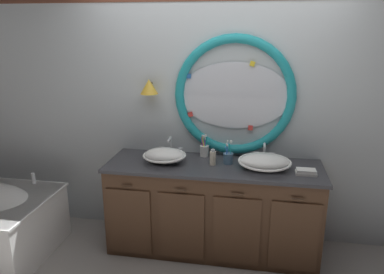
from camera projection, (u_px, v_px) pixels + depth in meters
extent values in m
plane|color=gray|center=(207.00, 262.00, 3.33)|extent=(14.00, 14.00, 0.00)
cube|color=silver|center=(217.00, 109.00, 3.52)|extent=(6.40, 0.08, 2.60)
ellipsoid|color=silver|center=(234.00, 96.00, 3.40)|extent=(1.04, 0.02, 0.63)
torus|color=teal|center=(234.00, 96.00, 3.39)|extent=(1.13, 0.09, 1.13)
cube|color=yellow|center=(292.00, 96.00, 3.29)|extent=(0.04, 0.01, 0.04)
cube|color=yellow|center=(252.00, 64.00, 3.27)|extent=(0.05, 0.01, 0.05)
cube|color=#2866B7|center=(189.00, 76.00, 3.40)|extent=(0.05, 0.01, 0.05)
cube|color=red|center=(190.00, 114.00, 3.51)|extent=(0.05, 0.01, 0.05)
cube|color=red|center=(250.00, 128.00, 3.44)|extent=(0.05, 0.01, 0.05)
cylinder|color=#4C3823|center=(150.00, 84.00, 3.47)|extent=(0.02, 0.09, 0.02)
cone|color=gold|center=(149.00, 87.00, 3.43)|extent=(0.17, 0.17, 0.14)
cube|color=brown|center=(213.00, 208.00, 3.44)|extent=(1.92, 0.60, 0.83)
cube|color=#38383D|center=(214.00, 166.00, 3.32)|extent=(1.96, 0.64, 0.03)
cube|color=#38383D|center=(217.00, 163.00, 3.62)|extent=(1.92, 0.02, 0.11)
cube|color=brown|center=(129.00, 222.00, 3.28)|extent=(0.40, 0.02, 0.63)
cylinder|color=#422D1E|center=(127.00, 186.00, 3.17)|extent=(0.10, 0.01, 0.01)
cube|color=brown|center=(181.00, 227.00, 3.20)|extent=(0.40, 0.02, 0.63)
cylinder|color=#422D1E|center=(181.00, 190.00, 3.09)|extent=(0.10, 0.01, 0.01)
cube|color=brown|center=(236.00, 232.00, 3.12)|extent=(0.40, 0.02, 0.63)
cylinder|color=#422D1E|center=(238.00, 195.00, 3.01)|extent=(0.10, 0.01, 0.01)
cube|color=brown|center=(294.00, 237.00, 3.04)|extent=(0.40, 0.02, 0.63)
cylinder|color=#422D1E|center=(298.00, 199.00, 2.93)|extent=(0.10, 0.01, 0.01)
cylinder|color=silver|center=(33.00, 178.00, 3.63)|extent=(0.04, 0.04, 0.11)
ellipsoid|color=white|center=(164.00, 156.00, 3.34)|extent=(0.38, 0.27, 0.14)
torus|color=white|center=(164.00, 155.00, 3.34)|extent=(0.40, 0.40, 0.02)
cylinder|color=silver|center=(164.00, 155.00, 3.34)|extent=(0.03, 0.03, 0.01)
ellipsoid|color=white|center=(264.00, 162.00, 3.20)|extent=(0.45, 0.29, 0.13)
torus|color=white|center=(265.00, 162.00, 3.19)|extent=(0.47, 0.47, 0.02)
cylinder|color=silver|center=(265.00, 162.00, 3.19)|extent=(0.03, 0.03, 0.01)
cylinder|color=silver|center=(171.00, 153.00, 3.60)|extent=(0.05, 0.05, 0.02)
cylinder|color=silver|center=(171.00, 145.00, 3.58)|extent=(0.02, 0.02, 0.14)
sphere|color=silver|center=(171.00, 138.00, 3.56)|extent=(0.03, 0.03, 0.03)
cylinder|color=silver|center=(169.00, 140.00, 3.50)|extent=(0.02, 0.12, 0.02)
cylinder|color=silver|center=(162.00, 150.00, 3.61)|extent=(0.04, 0.04, 0.06)
cylinder|color=silver|center=(180.00, 151.00, 3.58)|extent=(0.04, 0.04, 0.06)
cube|color=silver|center=(162.00, 147.00, 3.60)|extent=(0.05, 0.01, 0.01)
cube|color=silver|center=(180.00, 148.00, 3.57)|extent=(0.05, 0.01, 0.01)
cylinder|color=silver|center=(264.00, 158.00, 3.45)|extent=(0.05, 0.05, 0.02)
cylinder|color=silver|center=(264.00, 151.00, 3.43)|extent=(0.02, 0.02, 0.13)
sphere|color=silver|center=(265.00, 144.00, 3.41)|extent=(0.03, 0.03, 0.03)
cylinder|color=silver|center=(265.00, 146.00, 3.36)|extent=(0.02, 0.10, 0.02)
cylinder|color=silver|center=(256.00, 156.00, 3.46)|extent=(0.04, 0.04, 0.06)
cylinder|color=silver|center=(272.00, 156.00, 3.43)|extent=(0.04, 0.04, 0.06)
cube|color=silver|center=(256.00, 152.00, 3.45)|extent=(0.05, 0.01, 0.01)
cube|color=silver|center=(272.00, 153.00, 3.42)|extent=(0.05, 0.01, 0.01)
cylinder|color=white|center=(204.00, 151.00, 3.52)|extent=(0.08, 0.08, 0.10)
torus|color=white|center=(204.00, 146.00, 3.50)|extent=(0.09, 0.09, 0.01)
cylinder|color=#19ADB2|center=(206.00, 146.00, 3.50)|extent=(0.03, 0.03, 0.19)
cube|color=white|center=(206.00, 136.00, 3.47)|extent=(0.02, 0.02, 0.02)
cylinder|color=purple|center=(205.00, 147.00, 3.53)|extent=(0.01, 0.01, 0.15)
cube|color=white|center=(205.00, 138.00, 3.50)|extent=(0.02, 0.02, 0.02)
cylinder|color=purple|center=(203.00, 146.00, 3.51)|extent=(0.04, 0.02, 0.18)
cube|color=white|center=(203.00, 136.00, 3.48)|extent=(0.02, 0.02, 0.02)
cylinder|color=yellow|center=(204.00, 147.00, 3.49)|extent=(0.04, 0.03, 0.18)
cube|color=white|center=(204.00, 136.00, 3.46)|extent=(0.02, 0.02, 0.03)
cylinder|color=slate|center=(228.00, 159.00, 3.33)|extent=(0.09, 0.09, 0.09)
torus|color=slate|center=(228.00, 154.00, 3.32)|extent=(0.09, 0.09, 0.01)
cylinder|color=#19ADB2|center=(231.00, 153.00, 3.31)|extent=(0.04, 0.04, 0.18)
cube|color=white|center=(231.00, 142.00, 3.28)|extent=(0.02, 0.02, 0.03)
cylinder|color=blue|center=(227.00, 152.00, 3.34)|extent=(0.02, 0.02, 0.18)
cube|color=white|center=(227.00, 141.00, 3.31)|extent=(0.01, 0.02, 0.02)
cylinder|color=blue|center=(227.00, 154.00, 3.30)|extent=(0.04, 0.04, 0.16)
cube|color=white|center=(227.00, 145.00, 3.28)|extent=(0.02, 0.03, 0.03)
cylinder|color=#EFE5C6|center=(213.00, 158.00, 3.29)|extent=(0.06, 0.06, 0.13)
cylinder|color=silver|center=(213.00, 150.00, 3.27)|extent=(0.03, 0.03, 0.02)
cylinder|color=silver|center=(213.00, 150.00, 3.25)|extent=(0.01, 0.04, 0.01)
cube|color=white|center=(306.00, 173.00, 3.09)|extent=(0.17, 0.10, 0.02)
cube|color=white|center=(306.00, 171.00, 3.08)|extent=(0.16, 0.10, 0.02)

